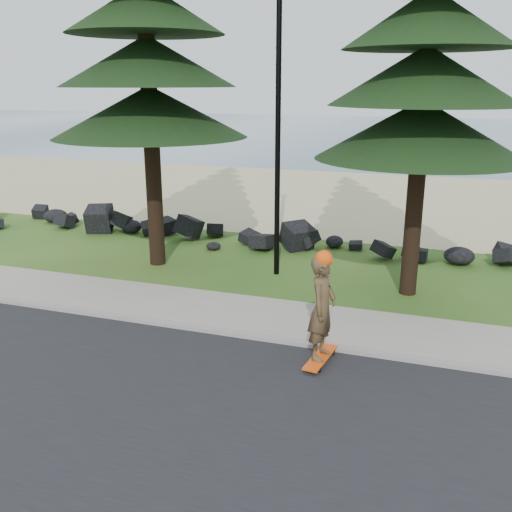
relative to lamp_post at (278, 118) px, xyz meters
The scene contains 9 objects.
ground 5.23m from the lamp_post, 90.00° to the right, with size 160.00×160.00×0.00m, color #255319.
road 8.74m from the lamp_post, 90.00° to the right, with size 160.00×7.00×0.02m, color black.
kerb 5.79m from the lamp_post, 90.00° to the right, with size 160.00×0.20×0.10m, color gray.
sidewalk 5.08m from the lamp_post, 90.00° to the right, with size 160.00×2.00×0.08m, color gray.
beach_sand 12.03m from the lamp_post, 90.00° to the left, with size 160.00×15.00×0.01m, color tan.
ocean 47.98m from the lamp_post, 90.00° to the left, with size 160.00×58.00×0.01m, color #395C6D.
seawall_boulders 4.78m from the lamp_post, 90.00° to the left, with size 60.00×2.40×1.10m, color black, non-canonical shape.
lamp_post is the anchor object (origin of this frame).
skateboarder 6.03m from the lamp_post, 64.29° to the right, with size 0.55×1.19×2.16m.
Camera 1 is at (4.17, -10.90, 4.98)m, focal length 40.00 mm.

